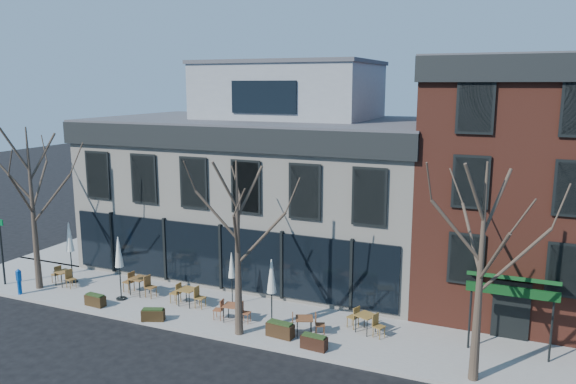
% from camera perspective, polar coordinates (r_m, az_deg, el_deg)
% --- Properties ---
extents(ground, '(120.00, 120.00, 0.00)m').
position_cam_1_polar(ground, '(27.92, -6.67, -10.22)').
color(ground, black).
rests_on(ground, ground).
extents(sidewalk_front, '(33.50, 4.70, 0.15)m').
position_cam_1_polar(sidewalk_front, '(24.72, -2.49, -12.85)').
color(sidewalk_front, gray).
rests_on(sidewalk_front, ground).
extents(sidewalk_side, '(4.50, 12.00, 0.15)m').
position_cam_1_polar(sidewalk_side, '(38.80, -16.78, -4.43)').
color(sidewalk_side, gray).
rests_on(sidewalk_side, ground).
extents(corner_building, '(18.39, 10.39, 11.10)m').
position_cam_1_polar(corner_building, '(30.96, -2.08, 1.04)').
color(corner_building, beige).
rests_on(corner_building, ground).
extents(red_brick_building, '(8.20, 11.78, 11.18)m').
position_cam_1_polar(red_brick_building, '(27.84, 22.65, 0.98)').
color(red_brick_building, maroon).
rests_on(red_brick_building, ground).
extents(tree_corner, '(3.93, 3.98, 7.92)m').
position_cam_1_polar(tree_corner, '(29.54, -24.51, -1.37)').
color(tree_corner, '#382B21').
rests_on(tree_corner, sidewalk_front).
extents(tree_mid, '(3.50, 3.55, 7.04)m').
position_cam_1_polar(tree_mid, '(22.07, -5.11, -5.54)').
color(tree_mid, '#382B21').
rests_on(tree_mid, sidewalk_front).
extents(tree_right, '(3.72, 3.77, 7.48)m').
position_cam_1_polar(tree_right, '(19.58, 18.98, -7.57)').
color(tree_right, '#382B21').
rests_on(tree_right, sidewalk_front).
extents(sign_pole, '(0.50, 0.10, 3.40)m').
position_cam_1_polar(sign_pole, '(31.34, -27.09, -5.02)').
color(sign_pole, black).
rests_on(sign_pole, sidewalk_front).
extents(call_box, '(0.25, 0.25, 1.27)m').
position_cam_1_polar(call_box, '(29.92, -25.66, -8.13)').
color(call_box, '#0B4298').
rests_on(call_box, sidewalk_front).
extents(cafe_set_0, '(1.75, 0.82, 0.90)m').
position_cam_1_polar(cafe_set_0, '(30.40, -21.85, -7.95)').
color(cafe_set_0, brown).
rests_on(cafe_set_0, sidewalk_front).
extents(cafe_set_1, '(1.96, 0.86, 1.01)m').
position_cam_1_polar(cafe_set_1, '(27.97, -14.86, -9.02)').
color(cafe_set_1, brown).
rests_on(cafe_set_1, sidewalk_front).
extents(cafe_set_2, '(1.83, 0.76, 0.96)m').
position_cam_1_polar(cafe_set_2, '(26.21, -10.16, -10.25)').
color(cafe_set_2, brown).
rests_on(cafe_set_2, sidewalk_front).
extents(cafe_set_3, '(1.70, 0.74, 0.88)m').
position_cam_1_polar(cafe_set_3, '(24.36, -5.72, -11.92)').
color(cafe_set_3, brown).
rests_on(cafe_set_3, sidewalk_front).
extents(cafe_set_4, '(1.73, 1.07, 0.90)m').
position_cam_1_polar(cafe_set_4, '(22.99, 1.65, -13.28)').
color(cafe_set_4, brown).
rests_on(cafe_set_4, sidewalk_front).
extents(cafe_set_5, '(1.79, 1.06, 0.93)m').
position_cam_1_polar(cafe_set_5, '(23.42, 7.90, -12.87)').
color(cafe_set_5, brown).
rests_on(cafe_set_5, sidewalk_front).
extents(umbrella_0, '(0.50, 0.50, 3.11)m').
position_cam_1_polar(umbrella_0, '(30.21, -21.30, -4.60)').
color(umbrella_0, black).
rests_on(umbrella_0, sidewalk_front).
extents(umbrella_1, '(0.48, 0.48, 3.01)m').
position_cam_1_polar(umbrella_1, '(27.10, -16.81, -6.20)').
color(umbrella_1, black).
rests_on(umbrella_1, sidewalk_front).
extents(umbrella_2, '(0.39, 0.39, 2.45)m').
position_cam_1_polar(umbrella_2, '(25.60, -5.74, -7.70)').
color(umbrella_2, black).
rests_on(umbrella_2, sidewalk_front).
extents(umbrella_3, '(0.48, 0.48, 2.97)m').
position_cam_1_polar(umbrella_3, '(22.93, -1.68, -8.93)').
color(umbrella_3, black).
rests_on(umbrella_3, sidewalk_front).
extents(planter_0, '(1.00, 0.45, 0.55)m').
position_cam_1_polar(planter_0, '(27.28, -18.99, -10.33)').
color(planter_0, '#322310').
rests_on(planter_0, sidewalk_front).
extents(planter_1, '(1.03, 0.72, 0.54)m').
position_cam_1_polar(planter_1, '(25.02, -13.54, -12.01)').
color(planter_1, '#322310').
rests_on(planter_1, sidewalk_front).
extents(planter_2, '(1.15, 0.55, 0.62)m').
position_cam_1_polar(planter_2, '(22.91, -0.80, -13.78)').
color(planter_2, '#322010').
rests_on(planter_2, sidewalk_front).
extents(planter_3, '(1.03, 0.47, 0.56)m').
position_cam_1_polar(planter_3, '(21.99, 2.66, -14.98)').
color(planter_3, black).
rests_on(planter_3, sidewalk_front).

